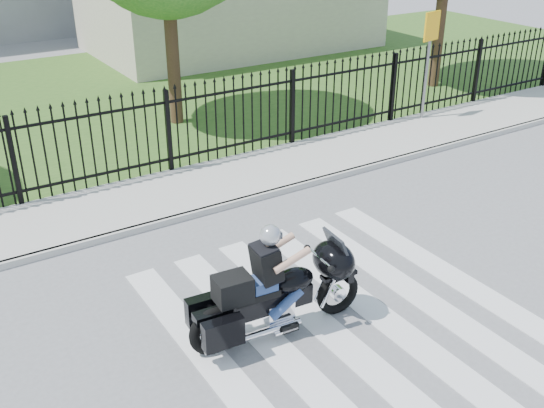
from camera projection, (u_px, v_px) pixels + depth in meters
ground at (354, 322)px, 8.65m from camera, size 120.00×120.00×0.00m
crosswalk at (354, 322)px, 8.65m from camera, size 5.00×5.50×0.01m
sidewalk at (193, 189)px, 12.43m from camera, size 40.00×2.00×0.12m
curb at (217, 208)px, 11.67m from camera, size 40.00×0.12×0.12m
grass_strip at (83, 102)px, 17.76m from camera, size 40.00×12.00×0.02m
iron_fence at (169, 133)px, 12.81m from camera, size 26.00×0.04×1.80m
motorcycle_rider at (274, 289)px, 8.17m from camera, size 2.50×0.89×1.65m
traffic_sign at (430, 43)px, 15.35m from camera, size 0.57×0.16×2.63m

